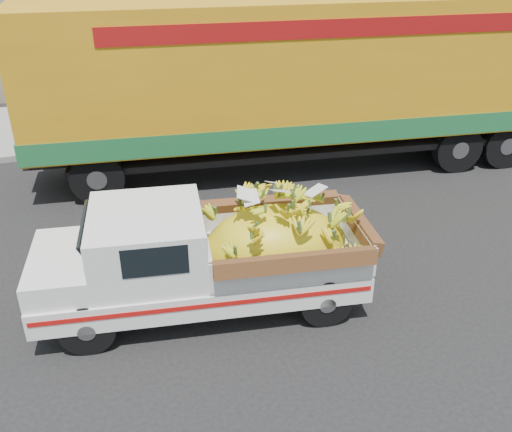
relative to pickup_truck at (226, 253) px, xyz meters
name	(u,v)px	position (x,y,z in m)	size (l,w,h in m)	color
ground	(293,273)	(1.26, 0.43, -0.90)	(100.00, 100.00, 0.00)	black
curb	(201,136)	(1.26, 7.09, -0.82)	(60.00, 0.25, 0.15)	gray
sidewalk	(185,113)	(1.26, 9.19, -0.83)	(60.00, 4.00, 0.14)	gray
pickup_truck	(226,253)	(0.00, 0.00, 0.00)	(4.95, 2.37, 1.67)	black
semi_trailer	(301,76)	(3.04, 4.64, 1.22)	(12.04, 3.85, 3.80)	black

